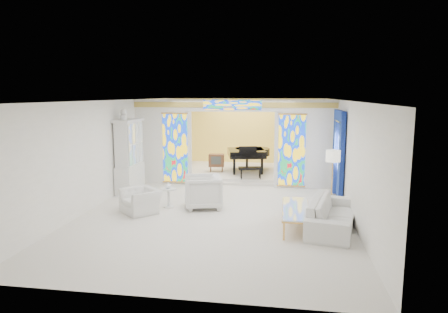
% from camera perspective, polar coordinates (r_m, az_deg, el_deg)
% --- Properties ---
extents(floor, '(12.00, 12.00, 0.00)m').
position_cam_1_polar(floor, '(12.20, -0.02, -6.21)').
color(floor, silver).
rests_on(floor, ground).
extents(ceiling, '(7.00, 12.00, 0.02)m').
position_cam_1_polar(ceiling, '(11.78, -0.02, 8.02)').
color(ceiling, silver).
rests_on(ceiling, wall_back).
extents(wall_back, '(7.00, 0.02, 3.00)m').
position_cam_1_polar(wall_back, '(17.81, 2.93, 3.46)').
color(wall_back, white).
rests_on(wall_back, floor).
extents(wall_front, '(7.00, 0.02, 3.00)m').
position_cam_1_polar(wall_front, '(6.15, -8.63, -7.02)').
color(wall_front, white).
rests_on(wall_front, floor).
extents(wall_left, '(0.02, 12.00, 3.00)m').
position_cam_1_polar(wall_left, '(12.90, -15.58, 1.08)').
color(wall_left, white).
rests_on(wall_left, floor).
extents(wall_right, '(0.02, 12.00, 3.00)m').
position_cam_1_polar(wall_right, '(11.88, 16.91, 0.39)').
color(wall_right, white).
rests_on(wall_right, floor).
extents(partition_wall, '(7.00, 0.22, 3.00)m').
position_cam_1_polar(partition_wall, '(13.84, 1.24, 2.56)').
color(partition_wall, white).
rests_on(partition_wall, floor).
extents(stained_glass_left, '(0.90, 0.04, 2.40)m').
position_cam_1_polar(stained_glass_left, '(14.19, -6.98, 1.21)').
color(stained_glass_left, gold).
rests_on(stained_glass_left, partition_wall).
extents(stained_glass_right, '(0.90, 0.04, 2.40)m').
position_cam_1_polar(stained_glass_right, '(13.66, 9.65, 0.86)').
color(stained_glass_right, gold).
rests_on(stained_glass_right, partition_wall).
extents(stained_glass_transom, '(2.00, 0.04, 0.34)m').
position_cam_1_polar(stained_glass_transom, '(13.65, 1.20, 7.38)').
color(stained_glass_transom, gold).
rests_on(stained_glass_transom, partition_wall).
extents(alcove_platform, '(6.80, 3.80, 0.18)m').
position_cam_1_polar(alcove_platform, '(16.14, 2.20, -2.15)').
color(alcove_platform, silver).
rests_on(alcove_platform, floor).
extents(gold_curtain_back, '(6.70, 0.10, 2.90)m').
position_cam_1_polar(gold_curtain_back, '(17.69, 2.89, 3.43)').
color(gold_curtain_back, '#DDBF4C').
rests_on(gold_curtain_back, wall_back).
extents(chandelier, '(0.48, 0.48, 0.30)m').
position_cam_1_polar(chandelier, '(15.73, 2.94, 6.58)').
color(chandelier, gold).
rests_on(chandelier, ceiling).
extents(blue_drapes, '(0.14, 1.85, 2.65)m').
position_cam_1_polar(blue_drapes, '(12.55, 16.03, 1.21)').
color(blue_drapes, navy).
rests_on(blue_drapes, wall_right).
extents(china_cabinet, '(0.56, 1.46, 2.72)m').
position_cam_1_polar(china_cabinet, '(13.38, -13.37, 0.01)').
color(china_cabinet, silver).
rests_on(china_cabinet, floor).
extents(armchair_left, '(1.31, 1.30, 0.64)m').
position_cam_1_polar(armchair_left, '(11.10, -11.83, -6.23)').
color(armchair_left, white).
rests_on(armchair_left, floor).
extents(armchair_right, '(1.25, 1.23, 0.93)m').
position_cam_1_polar(armchair_right, '(11.29, -3.06, -5.04)').
color(armchair_right, white).
rests_on(armchair_right, floor).
extents(sofa, '(1.47, 2.63, 0.72)m').
position_cam_1_polar(sofa, '(9.92, 15.21, -7.91)').
color(sofa, white).
rests_on(sofa, floor).
extents(side_table, '(0.50, 0.50, 0.55)m').
position_cam_1_polar(side_table, '(11.45, -7.94, -5.45)').
color(side_table, silver).
rests_on(side_table, floor).
extents(vase, '(0.22, 0.22, 0.17)m').
position_cam_1_polar(vase, '(11.38, -7.97, -4.09)').
color(vase, white).
rests_on(vase, side_table).
extents(coffee_table, '(0.65, 2.09, 0.47)m').
position_cam_1_polar(coffee_table, '(9.86, 10.20, -7.46)').
color(coffee_table, white).
rests_on(coffee_table, floor).
extents(floor_lamp, '(0.45, 0.45, 1.64)m').
position_cam_1_polar(floor_lamp, '(11.52, 15.30, -0.32)').
color(floor_lamp, gold).
rests_on(floor_lamp, floor).
extents(grand_piano, '(1.86, 2.86, 1.06)m').
position_cam_1_polar(grand_piano, '(15.74, 3.63, 0.52)').
color(grand_piano, black).
rests_on(grand_piano, alcove_platform).
extents(tv_console, '(0.63, 0.45, 0.68)m').
position_cam_1_polar(tv_console, '(15.57, -1.09, -0.56)').
color(tv_console, brown).
rests_on(tv_console, alcove_platform).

